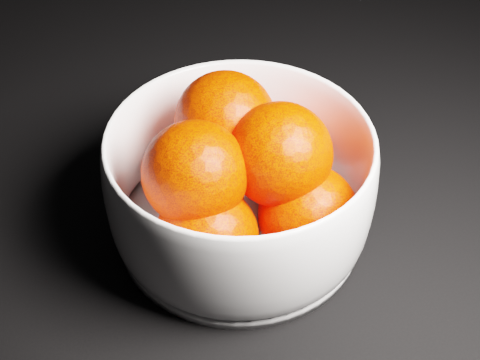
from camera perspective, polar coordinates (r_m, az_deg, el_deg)
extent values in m
cube|color=black|center=(0.73, 19.63, -1.10)|extent=(3.00, 3.00, 0.00)
cylinder|color=white|center=(0.65, 0.00, -3.84)|extent=(0.23, 0.23, 0.01)
sphere|color=#F02000|center=(0.66, 3.22, 2.75)|extent=(0.09, 0.09, 0.09)
sphere|color=#F02000|center=(0.64, -4.48, 1.47)|extent=(0.07, 0.07, 0.07)
sphere|color=#F02000|center=(0.57, -2.84, -4.82)|extent=(0.09, 0.09, 0.09)
sphere|color=#F02000|center=(0.59, 5.81, -2.91)|extent=(0.09, 0.09, 0.09)
sphere|color=#F02000|center=(0.61, -1.26, 5.02)|extent=(0.09, 0.09, 0.09)
sphere|color=#F02000|center=(0.56, -3.85, 0.57)|extent=(0.09, 0.09, 0.09)
sphere|color=#F02000|center=(0.57, 3.41, 2.17)|extent=(0.09, 0.09, 0.09)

